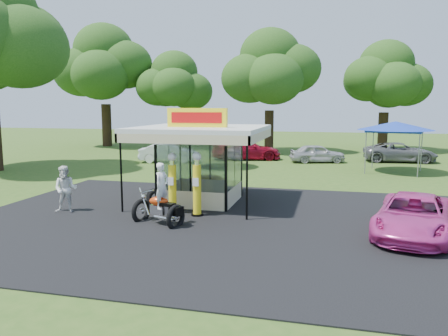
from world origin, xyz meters
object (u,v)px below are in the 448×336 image
(spectator_west, at_px, (66,189))
(bg_car_d, at_px, (400,152))
(motorcycle, at_px, (161,200))
(gas_pump_left, at_px, (172,185))
(gas_pump_right, at_px, (197,186))
(kiosk_car, at_px, (214,183))
(bg_car_b, at_px, (246,150))
(tent_west, at_px, (210,128))
(bg_car_a, at_px, (168,153))
(bg_car_c, at_px, (317,153))
(gas_station_kiosk, at_px, (201,163))
(tent_east, at_px, (396,126))
(pink_sedan, at_px, (413,216))

(spectator_west, xyz_separation_m, bg_car_d, (15.44, 20.29, -0.21))
(motorcycle, bearing_deg, gas_pump_left, 114.69)
(gas_pump_left, height_order, gas_pump_right, gas_pump_right)
(gas_pump_left, distance_m, kiosk_car, 4.55)
(gas_pump_right, height_order, bg_car_d, gas_pump_right)
(gas_pump_right, height_order, bg_car_b, gas_pump_right)
(kiosk_car, bearing_deg, tent_west, 16.88)
(bg_car_a, relative_size, tent_west, 1.01)
(spectator_west, xyz_separation_m, tent_west, (2.14, 13.92, 1.77))
(bg_car_c, bearing_deg, kiosk_car, 145.23)
(bg_car_c, bearing_deg, gas_pump_right, 151.60)
(gas_pump_right, xyz_separation_m, kiosk_car, (-0.56, 4.59, -0.73))
(bg_car_a, distance_m, bg_car_d, 17.72)
(bg_car_a, height_order, bg_car_c, bg_car_a)
(gas_pump_right, bearing_deg, bg_car_d, 62.79)
(gas_station_kiosk, bearing_deg, kiosk_car, 90.00)
(bg_car_c, bearing_deg, tent_west, 106.26)
(bg_car_b, xyz_separation_m, tent_west, (-1.57, -4.94, 1.93))
(gas_pump_left, relative_size, spectator_west, 1.29)
(motorcycle, distance_m, tent_west, 15.05)
(gas_pump_right, xyz_separation_m, motorcycle, (-0.91, -1.48, -0.29))
(bg_car_a, relative_size, bg_car_d, 0.82)
(bg_car_c, bearing_deg, tent_east, -143.81)
(gas_pump_right, distance_m, bg_car_a, 16.73)
(motorcycle, distance_m, kiosk_car, 6.10)
(gas_station_kiosk, bearing_deg, pink_sedan, -20.83)
(bg_car_b, bearing_deg, gas_pump_left, 165.39)
(tent_west, bearing_deg, pink_sedan, -52.20)
(bg_car_c, bearing_deg, spectator_west, 137.38)
(kiosk_car, bearing_deg, bg_car_d, -35.29)
(bg_car_a, bearing_deg, kiosk_car, -160.66)
(spectator_west, bearing_deg, bg_car_c, 46.75)
(motorcycle, xyz_separation_m, bg_car_d, (11.01, 21.14, -0.18))
(bg_car_d, bearing_deg, kiosk_car, 140.99)
(bg_car_b, bearing_deg, bg_car_c, -110.98)
(gas_pump_right, relative_size, tent_east, 0.54)
(pink_sedan, xyz_separation_m, tent_east, (1.23, 14.67, 2.29))
(gas_pump_left, xyz_separation_m, bg_car_a, (-5.98, 15.05, -0.46))
(gas_pump_right, relative_size, bg_car_d, 0.47)
(tent_east, bearing_deg, bg_car_a, 175.47)
(gas_pump_right, xyz_separation_m, spectator_west, (-5.33, -0.64, -0.26))
(bg_car_a, distance_m, tent_west, 4.73)
(motorcycle, bearing_deg, bg_car_c, 95.20)
(gas_station_kiosk, height_order, tent_west, gas_station_kiosk)
(gas_pump_right, xyz_separation_m, tent_west, (-3.20, 13.28, 1.51))
(spectator_west, xyz_separation_m, bg_car_c, (9.31, 18.41, -0.26))
(tent_east, bearing_deg, gas_pump_left, -125.91)
(gas_pump_left, relative_size, bg_car_d, 0.46)
(motorcycle, relative_size, pink_sedan, 0.48)
(gas_pump_left, height_order, tent_west, tent_west)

